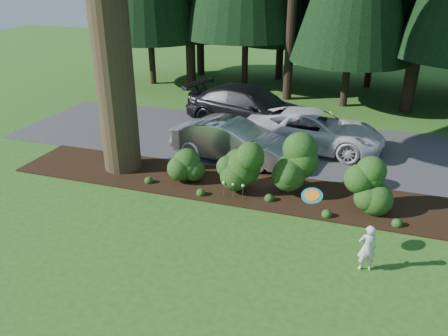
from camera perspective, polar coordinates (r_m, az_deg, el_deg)
name	(u,v)px	position (r m, az deg, el deg)	size (l,w,h in m)	color
ground	(216,245)	(11.08, -1.08, -9.98)	(80.00, 80.00, 0.00)	#2D5718
mulch_bed	(250,188)	(13.76, 3.44, -2.67)	(16.00, 2.50, 0.05)	black
driveway	(278,143)	(17.56, 7.12, 3.25)	(22.00, 6.00, 0.03)	#38383A
shrub_row	(275,170)	(13.17, 6.63, -0.29)	(6.53, 1.60, 1.61)	#173E13
lily_cluster	(233,185)	(12.89, 1.21, -2.23)	(0.69, 0.09, 0.57)	#173E13
car_silver_wagon	(232,141)	(15.58, 1.06, 3.60)	(1.54, 4.41, 1.45)	silver
car_white_suv	(314,130)	(17.02, 11.66, 4.90)	(2.41, 5.23, 1.45)	silver
car_dark_suv	(251,108)	(19.12, 3.51, 7.89)	(2.41, 5.93, 1.72)	black
child	(367,248)	(10.46, 18.21, -9.89)	(0.42, 0.28, 1.15)	silver
frisbee	(312,196)	(10.10, 11.43, -3.55)	(0.49, 0.46, 0.21)	#167979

